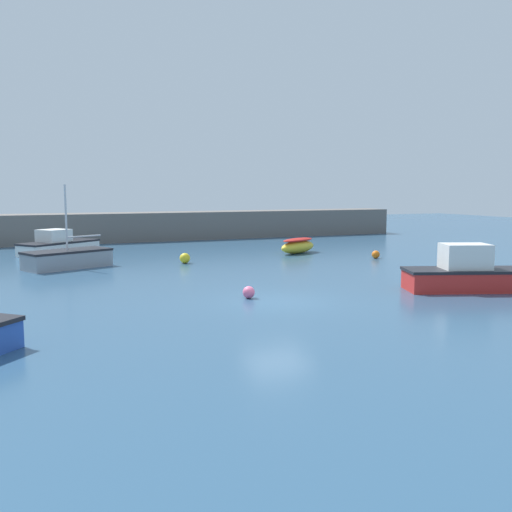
% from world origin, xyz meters
% --- Properties ---
extents(ground_plane, '(120.00, 120.00, 0.20)m').
position_xyz_m(ground_plane, '(0.00, 0.00, -0.10)').
color(ground_plane, '#2D5170').
extents(harbor_breakwater, '(47.79, 3.18, 2.31)m').
position_xyz_m(harbor_breakwater, '(0.00, 27.62, 1.16)').
color(harbor_breakwater, '#66605B').
rests_on(harbor_breakwater, ground_plane).
extents(sailboat_short_mast, '(4.89, 3.58, 4.47)m').
position_xyz_m(sailboat_short_mast, '(-6.42, 12.84, 0.50)').
color(sailboat_short_mast, gray).
rests_on(sailboat_short_mast, ground_plane).
extents(rowboat_with_red_cover, '(3.55, 2.63, 1.01)m').
position_xyz_m(rowboat_with_red_cover, '(8.26, 14.26, 0.51)').
color(rowboat_with_red_cover, yellow).
rests_on(rowboat_with_red_cover, ground_plane).
extents(motorboat_with_cabin, '(6.06, 3.75, 1.96)m').
position_xyz_m(motorboat_with_cabin, '(8.55, -1.01, 0.68)').
color(motorboat_with_cabin, red).
rests_on(motorboat_with_cabin, ground_plane).
extents(motorboat_grey_hull, '(5.43, 4.72, 1.64)m').
position_xyz_m(motorboat_grey_hull, '(-6.39, 19.92, 0.60)').
color(motorboat_grey_hull, white).
rests_on(motorboat_grey_hull, ground_plane).
extents(mooring_buoy_orange, '(0.49, 0.49, 0.49)m').
position_xyz_m(mooring_buoy_orange, '(11.33, 9.82, 0.24)').
color(mooring_buoy_orange, orange).
rests_on(mooring_buoy_orange, ground_plane).
extents(mooring_buoy_pink, '(0.48, 0.48, 0.48)m').
position_xyz_m(mooring_buoy_pink, '(-0.73, 1.05, 0.24)').
color(mooring_buoy_pink, '#EA668C').
rests_on(mooring_buoy_pink, ground_plane).
extents(mooring_buoy_yellow, '(0.60, 0.60, 0.60)m').
position_xyz_m(mooring_buoy_yellow, '(-0.08, 12.19, 0.30)').
color(mooring_buoy_yellow, yellow).
rests_on(mooring_buoy_yellow, ground_plane).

